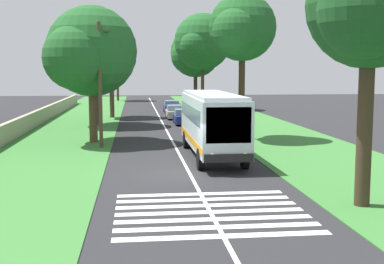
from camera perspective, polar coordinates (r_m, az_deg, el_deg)
The scene contains 19 objects.
ground at distance 25.02m, azimuth -0.23°, elevation -4.73°, with size 160.00×160.00×0.00m, color #262628.
grass_verge_left at distance 40.07m, azimuth -14.34°, elevation -0.51°, with size 120.00×8.00×0.04m, color #387533.
grass_verge_right at distance 41.14m, azimuth 8.91°, elevation -0.19°, with size 120.00×8.00×0.04m, color #387533.
centre_line at distance 39.77m, azimuth -2.56°, elevation -0.38°, with size 110.00×0.16×0.01m, color silver.
coach_bus at distance 29.77m, azimuth 2.19°, elevation 1.31°, with size 11.16×2.62×3.73m.
zebra_crossing at distance 18.49m, azimuth 2.06°, elevation -8.93°, with size 5.85×6.80×0.01m.
trailing_car_0 at distance 48.00m, azimuth -0.94°, elevation 1.67°, with size 4.30×1.78×1.43m.
trailing_car_1 at distance 53.59m, azimuth -1.93°, elevation 2.22°, with size 4.30×1.78×1.43m.
trailing_car_2 at distance 61.70m, azimuth -2.32°, elevation 2.84°, with size 4.30×1.78×1.43m.
roadside_tree_left_0 at distance 47.22m, azimuth -10.92°, elevation 8.57°, with size 8.05×6.90×10.09m.
roadside_tree_left_1 at distance 36.17m, azimuth -11.47°, elevation 8.56°, with size 7.65×6.25×9.45m.
roadside_tree_left_2 at distance 55.14m, azimuth -9.20°, elevation 8.54°, with size 6.27×5.14×9.39m.
roadside_tree_left_3 at distance 85.93m, azimuth -8.44°, elevation 8.84°, with size 5.76×5.11×10.69m.
roadside_tree_right_0 at distance 37.51m, azimuth 5.44°, elevation 11.34°, with size 5.88×4.87×10.53m.
roadside_tree_right_1 at distance 19.58m, azimuth 18.94°, elevation 12.83°, with size 5.47×4.58×9.60m.
roadside_tree_right_2 at distance 75.44m, azimuth 0.21°, elevation 8.72°, with size 9.38×7.40×11.30m.
roadside_tree_right_3 at distance 65.97m, azimuth 1.07°, elevation 9.92°, with size 8.29×7.25×12.26m.
utility_pole at distance 33.43m, azimuth -10.26°, elevation 5.40°, with size 0.24×1.40×8.09m.
roadside_wall at distance 45.47m, azimuth -17.76°, elevation 1.12°, with size 70.00×0.40×1.36m, color #9E937F.
Camera 1 is at (-24.36, 2.64, 5.05)m, focal length 47.64 mm.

